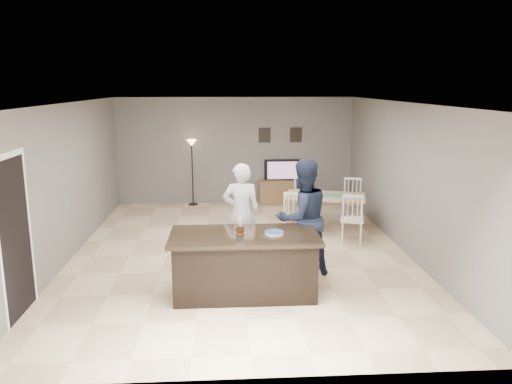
{
  "coord_description": "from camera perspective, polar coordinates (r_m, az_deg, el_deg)",
  "views": [
    {
      "loc": [
        -0.26,
        -8.68,
        3.01
      ],
      "look_at": [
        0.26,
        -0.3,
        1.2
      ],
      "focal_mm": 35.0,
      "sensor_mm": 36.0,
      "label": 1
    }
  ],
  "objects": [
    {
      "name": "picture_frames",
      "position": [
        12.8,
        2.79,
        6.53
      ],
      "size": [
        1.1,
        0.02,
        0.38
      ],
      "color": "black",
      "rests_on": "room_shell"
    },
    {
      "name": "man",
      "position": [
        7.94,
        5.34,
        -2.98
      ],
      "size": [
        1.11,
        1.0,
        1.88
      ],
      "primitive_type": "imported",
      "rotation": [
        0.0,
        0.0,
        3.52
      ],
      "color": "#182035",
      "rests_on": "floor"
    },
    {
      "name": "dining_table",
      "position": [
        10.45,
        7.9,
        -1.07
      ],
      "size": [
        1.95,
        2.16,
        0.99
      ],
      "rotation": [
        0.0,
        0.0,
        -0.25
      ],
      "color": "#A28658",
      "rests_on": "floor"
    },
    {
      "name": "television",
      "position": [
        12.79,
        3.04,
        2.51
      ],
      "size": [
        0.91,
        0.12,
        0.53
      ],
      "primitive_type": "imported",
      "rotation": [
        0.0,
        0.0,
        3.14
      ],
      "color": "black",
      "rests_on": "tv_console"
    },
    {
      "name": "tv_screen_glow",
      "position": [
        12.71,
        3.08,
        2.48
      ],
      "size": [
        0.78,
        0.0,
        0.78
      ],
      "primitive_type": "plane",
      "rotation": [
        1.57,
        0.0,
        3.14
      ],
      "color": "#CC4816",
      "rests_on": "tv_console"
    },
    {
      "name": "floor_lamp",
      "position": [
        12.61,
        -7.34,
        4.27
      ],
      "size": [
        0.25,
        0.25,
        1.67
      ],
      "color": "black",
      "rests_on": "floor"
    },
    {
      "name": "kitchen_island",
      "position": [
        7.34,
        -1.33,
        -8.18
      ],
      "size": [
        2.15,
        1.1,
        0.9
      ],
      "color": "black",
      "rests_on": "floor"
    },
    {
      "name": "woman",
      "position": [
        8.51,
        -1.69,
        -2.43
      ],
      "size": [
        0.65,
        0.44,
        1.73
      ],
      "primitive_type": "imported",
      "rotation": [
        0.0,
        0.0,
        3.09
      ],
      "color": "silver",
      "rests_on": "floor"
    },
    {
      "name": "tv_console",
      "position": [
        12.82,
        3.05,
        -0.02
      ],
      "size": [
        1.2,
        0.4,
        0.6
      ],
      "primitive_type": "cube",
      "color": "brown",
      "rests_on": "floor"
    },
    {
      "name": "birthday_cake",
      "position": [
        7.25,
        -1.82,
        -4.27
      ],
      "size": [
        0.16,
        0.16,
        0.24
      ],
      "color": "gold",
      "rests_on": "kitchen_island"
    },
    {
      "name": "floor",
      "position": [
        9.19,
        -1.76,
        -6.93
      ],
      "size": [
        8.0,
        8.0,
        0.0
      ],
      "primitive_type": "plane",
      "color": "#D9B88B",
      "rests_on": "ground"
    },
    {
      "name": "doorway",
      "position": [
        7.16,
        -25.9,
        -3.24
      ],
      "size": [
        0.0,
        2.1,
        2.65
      ],
      "color": "black",
      "rests_on": "floor"
    },
    {
      "name": "plate_stack",
      "position": [
        7.2,
        2.09,
        -4.68
      ],
      "size": [
        0.28,
        0.28,
        0.04
      ],
      "color": "white",
      "rests_on": "kitchen_island"
    },
    {
      "name": "room_shell",
      "position": [
        8.79,
        -1.83,
        3.46
      ],
      "size": [
        8.0,
        8.0,
        8.0
      ],
      "color": "slate",
      "rests_on": "floor"
    }
  ]
}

